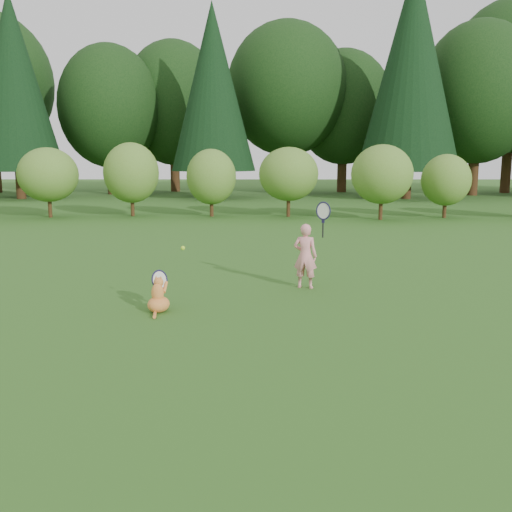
# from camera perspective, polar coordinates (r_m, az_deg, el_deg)

# --- Properties ---
(ground) EXTENTS (100.00, 100.00, 0.00)m
(ground) POSITION_cam_1_polar(r_m,az_deg,el_deg) (8.36, -1.39, -5.68)
(ground) COLOR #255718
(ground) RESTS_ON ground
(shrub_row) EXTENTS (28.00, 3.00, 2.80)m
(shrub_row) POSITION_cam_1_polar(r_m,az_deg,el_deg) (21.07, -0.45, 7.60)
(shrub_row) COLOR #517825
(shrub_row) RESTS_ON ground
(woodland_backdrop) EXTENTS (48.00, 10.00, 15.00)m
(woodland_backdrop) POSITION_cam_1_polar(r_m,az_deg,el_deg) (31.49, -0.26, 19.50)
(woodland_backdrop) COLOR black
(woodland_backdrop) RESTS_ON ground
(child) EXTENTS (0.64, 0.41, 1.68)m
(child) POSITION_cam_1_polar(r_m,az_deg,el_deg) (9.83, 5.01, 0.15)
(child) COLOR pink
(child) RESTS_ON ground
(cat) EXTENTS (0.48, 0.77, 0.73)m
(cat) POSITION_cam_1_polar(r_m,az_deg,el_deg) (8.48, -9.74, -3.68)
(cat) COLOR #D56229
(cat) RESTS_ON ground
(tennis_ball) EXTENTS (0.06, 0.06, 0.06)m
(tennis_ball) POSITION_cam_1_polar(r_m,az_deg,el_deg) (8.15, -7.32, 0.80)
(tennis_ball) COLOR #A1DA19
(tennis_ball) RESTS_ON ground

